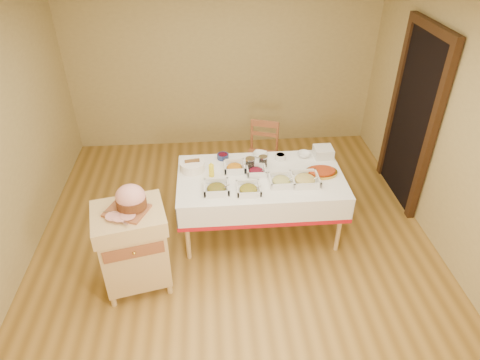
% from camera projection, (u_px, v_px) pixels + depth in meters
% --- Properties ---
extents(room_shell, '(5.00, 5.00, 5.00)m').
position_uv_depth(room_shell, '(235.00, 148.00, 4.11)').
color(room_shell, olive).
rests_on(room_shell, ground).
extents(doorway, '(0.09, 1.10, 2.20)m').
position_uv_depth(doorway, '(413.00, 117.00, 5.11)').
color(doorway, black).
rests_on(doorway, ground).
extents(dining_table, '(1.82, 1.02, 0.76)m').
position_uv_depth(dining_table, '(260.00, 188.00, 4.77)').
color(dining_table, '#DAB678').
rests_on(dining_table, ground).
extents(butcher_cart, '(0.76, 0.68, 0.93)m').
position_uv_depth(butcher_cart, '(133.00, 244.00, 4.11)').
color(butcher_cart, '#DAB678').
rests_on(butcher_cart, ground).
extents(dining_chair, '(0.50, 0.49, 0.89)m').
position_uv_depth(dining_chair, '(262.00, 155.00, 5.65)').
color(dining_chair, '#975531').
rests_on(dining_chair, ground).
extents(ham_on_board, '(0.39, 0.37, 0.25)m').
position_uv_depth(ham_on_board, '(130.00, 200.00, 3.85)').
color(ham_on_board, '#975531').
rests_on(ham_on_board, butcher_cart).
extents(serving_dish_a, '(0.27, 0.26, 0.12)m').
position_uv_depth(serving_dish_a, '(216.00, 188.00, 4.43)').
color(serving_dish_a, silver).
rests_on(serving_dish_a, dining_table).
extents(serving_dish_b, '(0.25, 0.25, 0.10)m').
position_uv_depth(serving_dish_b, '(248.00, 189.00, 4.42)').
color(serving_dish_b, silver).
rests_on(serving_dish_b, dining_table).
extents(serving_dish_c, '(0.26, 0.26, 0.10)m').
position_uv_depth(serving_dish_c, '(281.00, 181.00, 4.55)').
color(serving_dish_c, silver).
rests_on(serving_dish_c, dining_table).
extents(serving_dish_d, '(0.29, 0.29, 0.11)m').
position_uv_depth(serving_dish_d, '(305.00, 179.00, 4.56)').
color(serving_dish_d, silver).
rests_on(serving_dish_d, dining_table).
extents(serving_dish_e, '(0.25, 0.23, 0.11)m').
position_uv_depth(serving_dish_e, '(235.00, 167.00, 4.77)').
color(serving_dish_e, silver).
rests_on(serving_dish_e, dining_table).
extents(serving_dish_f, '(0.22, 0.21, 0.10)m').
position_uv_depth(serving_dish_f, '(256.00, 171.00, 4.71)').
color(serving_dish_f, silver).
rests_on(serving_dish_f, dining_table).
extents(small_bowl_left, '(0.13, 0.13, 0.06)m').
position_uv_depth(small_bowl_left, '(196.00, 161.00, 4.88)').
color(small_bowl_left, silver).
rests_on(small_bowl_left, dining_table).
extents(small_bowl_mid, '(0.14, 0.14, 0.06)m').
position_uv_depth(small_bowl_mid, '(223.00, 156.00, 4.97)').
color(small_bowl_mid, navy).
rests_on(small_bowl_mid, dining_table).
extents(small_bowl_right, '(0.12, 0.12, 0.06)m').
position_uv_depth(small_bowl_right, '(280.00, 156.00, 4.96)').
color(small_bowl_right, silver).
rests_on(small_bowl_right, dining_table).
extents(bowl_white_imported, '(0.21, 0.21, 0.04)m').
position_uv_depth(bowl_white_imported, '(260.00, 155.00, 5.02)').
color(bowl_white_imported, silver).
rests_on(bowl_white_imported, dining_table).
extents(bowl_small_imported, '(0.20, 0.20, 0.05)m').
position_uv_depth(bowl_small_imported, '(304.00, 154.00, 5.02)').
color(bowl_small_imported, silver).
rests_on(bowl_small_imported, dining_table).
extents(preserve_jar_left, '(0.11, 0.11, 0.14)m').
position_uv_depth(preserve_jar_left, '(250.00, 164.00, 4.77)').
color(preserve_jar_left, silver).
rests_on(preserve_jar_left, dining_table).
extents(preserve_jar_right, '(0.10, 0.10, 0.13)m').
position_uv_depth(preserve_jar_right, '(263.00, 162.00, 4.82)').
color(preserve_jar_right, silver).
rests_on(preserve_jar_right, dining_table).
extents(mustard_bottle, '(0.06, 0.06, 0.18)m').
position_uv_depth(mustard_bottle, '(211.00, 170.00, 4.64)').
color(mustard_bottle, yellow).
rests_on(mustard_bottle, dining_table).
extents(bread_basket, '(0.28, 0.28, 0.12)m').
position_uv_depth(bread_basket, '(192.00, 166.00, 4.76)').
color(bread_basket, white).
rests_on(bread_basket, dining_table).
extents(plate_stack, '(0.21, 0.21, 0.12)m').
position_uv_depth(plate_stack, '(323.00, 152.00, 4.99)').
color(plate_stack, silver).
rests_on(plate_stack, dining_table).
extents(brass_platter, '(0.36, 0.26, 0.05)m').
position_uv_depth(brass_platter, '(321.00, 172.00, 4.71)').
color(brass_platter, gold).
rests_on(brass_platter, dining_table).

